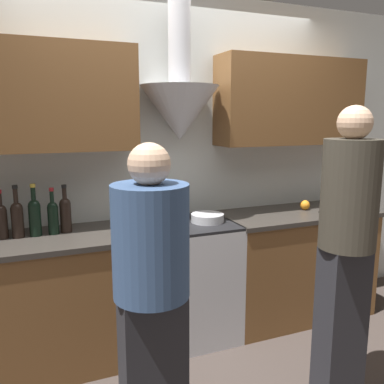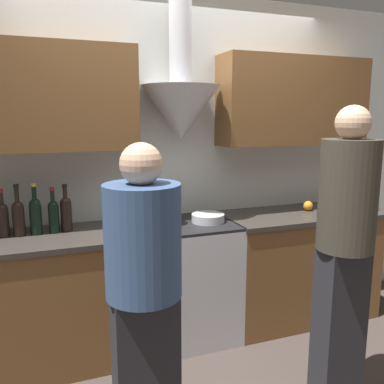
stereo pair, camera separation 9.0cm
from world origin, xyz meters
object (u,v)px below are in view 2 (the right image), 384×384
object	(u,v)px
person_foreground_left	(144,298)
wine_bottle_4	(18,216)
wine_bottle_3	(3,218)
stock_pot	(167,214)
wine_bottle_6	(54,215)
orange_fruit	(308,206)
wine_bottle_7	(66,212)
stove_range	(187,280)
person_foreground_right	(344,246)
wine_bottle_5	(36,214)
mixing_bowl	(208,218)

from	to	relation	value
person_foreground_left	wine_bottle_4	bearing A→B (deg)	116.69
wine_bottle_3	stock_pot	distance (m)	1.10
wine_bottle_6	orange_fruit	distance (m)	2.02
wine_bottle_3	person_foreground_left	bearing A→B (deg)	-59.83
wine_bottle_3	wine_bottle_7	distance (m)	0.40
stove_range	stock_pot	world-z (taller)	stock_pot
wine_bottle_7	person_foreground_left	size ratio (longest dim) A/B	0.21
wine_bottle_3	orange_fruit	distance (m)	2.33
person_foreground_left	wine_bottle_3	bearing A→B (deg)	120.17
wine_bottle_4	person_foreground_right	world-z (taller)	person_foreground_right
stock_pot	person_foreground_left	distance (m)	1.16
stock_pot	person_foreground_right	size ratio (longest dim) A/B	0.12
stock_pot	person_foreground_left	xyz separation A→B (m)	(-0.43, -1.07, -0.11)
wine_bottle_5	orange_fruit	xyz separation A→B (m)	(2.13, -0.04, -0.10)
stove_range	stock_pot	bearing A→B (deg)	174.85
person_foreground_right	orange_fruit	bearing A→B (deg)	63.57
wine_bottle_7	mixing_bowl	size ratio (longest dim) A/B	1.33
wine_bottle_5	person_foreground_right	size ratio (longest dim) A/B	0.20
wine_bottle_5	person_foreground_left	bearing A→B (deg)	-67.77
orange_fruit	wine_bottle_7	bearing A→B (deg)	178.33
orange_fruit	person_foreground_left	distance (m)	1.99
wine_bottle_6	wine_bottle_3	bearing A→B (deg)	177.20
wine_bottle_4	wine_bottle_6	bearing A→B (deg)	-0.79
person_foreground_left	wine_bottle_5	bearing A→B (deg)	112.23
wine_bottle_3	wine_bottle_7	size ratio (longest dim) A/B	0.97
wine_bottle_7	stock_pot	size ratio (longest dim) A/B	1.54
stove_range	person_foreground_left	distance (m)	1.27
wine_bottle_5	stove_range	bearing A→B (deg)	-3.77
orange_fruit	person_foreground_right	distance (m)	1.16
stove_range	wine_bottle_7	distance (m)	1.03
person_foreground_right	mixing_bowl	bearing A→B (deg)	112.76
stove_range	wine_bottle_4	distance (m)	1.29
wine_bottle_7	orange_fruit	distance (m)	1.94
wine_bottle_7	person_foreground_left	xyz separation A→B (m)	(0.26, -1.14, -0.18)
stove_range	wine_bottle_6	distance (m)	1.10
wine_bottle_7	stove_range	bearing A→B (deg)	-5.63
wine_bottle_3	wine_bottle_7	xyz separation A→B (m)	(0.40, 0.00, 0.01)
stock_pot	wine_bottle_5	bearing A→B (deg)	176.47
wine_bottle_6	stock_pot	xyz separation A→B (m)	(0.78, -0.05, -0.05)
wine_bottle_4	stock_pot	xyz separation A→B (m)	(1.00, -0.06, -0.06)
person_foreground_left	wine_bottle_6	bearing A→B (deg)	107.17
wine_bottle_7	wine_bottle_3	bearing A→B (deg)	-179.65
stove_range	person_foreground_right	distance (m)	1.27
stove_range	person_foreground_left	world-z (taller)	person_foreground_left
wine_bottle_6	person_foreground_left	size ratio (longest dim) A/B	0.20
wine_bottle_5	mixing_bowl	size ratio (longest dim) A/B	1.41
wine_bottle_5	person_foreground_left	world-z (taller)	person_foreground_left
wine_bottle_6	stock_pot	distance (m)	0.78
mixing_bowl	wine_bottle_3	bearing A→B (deg)	175.43
wine_bottle_4	wine_bottle_5	size ratio (longest dim) A/B	1.00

